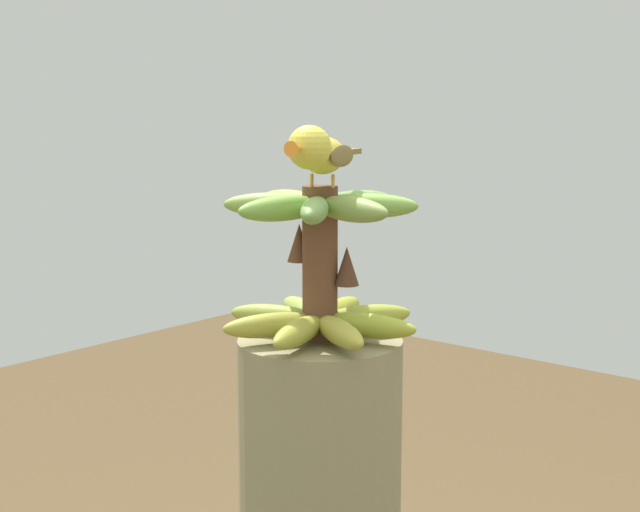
% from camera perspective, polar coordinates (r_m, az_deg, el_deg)
% --- Properties ---
extents(banana_bunch, '(0.29, 0.29, 0.23)m').
position_cam_1_polar(banana_bunch, '(1.30, 0.01, -0.47)').
color(banana_bunch, brown).
rests_on(banana_bunch, banana_tree).
extents(perched_bird, '(0.21, 0.08, 0.09)m').
position_cam_1_polar(perched_bird, '(1.24, -0.13, 6.63)').
color(perched_bird, '#C68933').
rests_on(perched_bird, banana_bunch).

